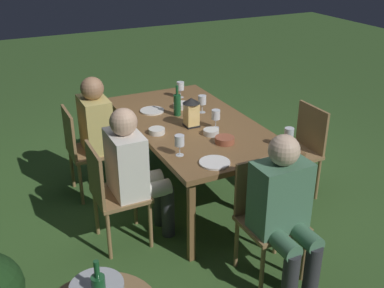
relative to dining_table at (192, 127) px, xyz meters
The scene contains 22 objects.
ground_plane 0.70m from the dining_table, ahead, with size 16.00×16.00×0.00m, color #385B28.
dining_table is the anchor object (origin of this frame).
chair_side_left_a 1.03m from the dining_table, 115.72° to the right, with size 0.42×0.40×0.87m.
chair_side_right_a 1.03m from the dining_table, 115.72° to the left, with size 0.42×0.40×0.87m.
person_in_cream 0.84m from the dining_table, 121.52° to the left, with size 0.38×0.47×1.15m.
chair_head_near 1.24m from the dining_table, behind, with size 0.40×0.42×0.87m.
person_in_green 1.42m from the dining_table, behind, with size 0.48×0.38×1.15m.
chair_side_right_b 1.03m from the dining_table, 64.28° to the left, with size 0.42×0.40×0.87m.
person_in_mustard 0.84m from the dining_table, 58.48° to the left, with size 0.38×0.47×1.15m.
lantern_centerpiece 0.22m from the dining_table, 150.70° to the left, with size 0.15×0.15×0.27m.
green_bottle_on_table 0.27m from the dining_table, 13.95° to the left, with size 0.07×0.07×0.29m.
wine_glass_a 0.31m from the dining_table, 48.13° to the right, with size 0.08×0.08×0.17m.
wine_glass_b 0.70m from the dining_table, 15.87° to the right, with size 0.08×0.08×0.17m.
wine_glass_c 0.71m from the dining_table, 146.02° to the left, with size 0.08×0.08×0.17m.
wine_glass_d 0.30m from the dining_table, 150.63° to the right, with size 0.08×0.08×0.17m.
wine_glass_e 0.96m from the dining_table, 151.26° to the right, with size 0.08×0.08×0.17m.
plate_a 0.84m from the dining_table, 165.59° to the left, with size 0.24×0.24×0.01m, color white.
plate_b 0.47m from the dining_table, 29.54° to the left, with size 0.23×0.23×0.01m, color white.
bowl_olives 0.39m from the dining_table, ahead, with size 0.16×0.16×0.05m.
bowl_bread 0.54m from the dining_table, behind, with size 0.16×0.16×0.05m.
bowl_salad 0.41m from the dining_table, 105.01° to the left, with size 0.14×0.14×0.04m.
bowl_dip 0.34m from the dining_table, behind, with size 0.13×0.13×0.05m.
Camera 1 is at (-3.52, 1.72, 2.35)m, focal length 43.50 mm.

